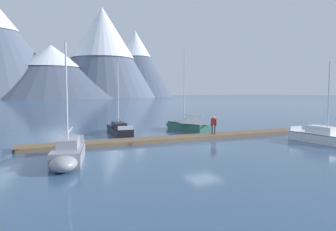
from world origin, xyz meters
TOP-DOWN VIEW (x-y plane):
  - ground_plane at (0.00, 0.00)m, footprint 700.00×700.00m
  - mountain_east_summit at (11.30, 202.70)m, footprint 93.80×93.80m
  - mountain_rear_spur at (47.26, 206.82)m, footprint 76.45×76.45m
  - mountain_north_horn at (81.41, 230.22)m, footprint 62.58×62.58m
  - dock at (0.00, 4.00)m, footprint 26.09×3.11m
  - sailboat_nearest_berth at (-10.06, -0.85)m, footprint 3.06×6.37m
  - sailboat_second_berth at (-3.48, 10.09)m, footprint 2.13×6.52m
  - sailboat_mid_dock_port at (3.98, 9.20)m, footprint 2.66×6.51m
  - sailboat_mid_dock_starboard at (9.85, -3.02)m, footprint 1.78×6.27m
  - person_on_dock at (3.68, 3.92)m, footprint 0.37×0.53m

SIDE VIEW (x-z plane):
  - ground_plane at x=0.00m, z-range 0.00..0.00m
  - dock at x=0.00m, z-range 0.00..0.30m
  - sailboat_second_berth at x=-3.48m, z-range -3.05..4.03m
  - sailboat_mid_dock_starboard at x=9.85m, z-range -2.78..3.84m
  - sailboat_nearest_berth at x=-10.06m, z-range -2.97..4.11m
  - sailboat_mid_dock_port at x=3.98m, z-range -3.76..5.36m
  - person_on_dock at x=3.68m, z-range 0.42..2.11m
  - mountain_east_summit at x=11.30m, z-range 0.77..36.07m
  - mountain_north_horn at x=81.41m, z-range 1.02..56.07m
  - mountain_rear_spur at x=47.26m, z-range 2.35..67.63m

